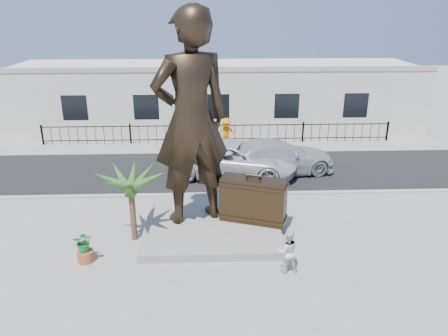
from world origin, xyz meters
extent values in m
plane|color=#9E9991|center=(0.00, 0.00, 0.00)|extent=(100.00, 100.00, 0.00)
cube|color=black|center=(0.00, 8.00, 0.01)|extent=(40.00, 7.00, 0.01)
cube|color=#A5A399|center=(0.00, 4.50, 0.06)|extent=(40.00, 0.25, 0.12)
cube|color=#9E9991|center=(0.00, 12.00, 0.01)|extent=(40.00, 2.50, 0.02)
cube|color=gray|center=(-0.50, 1.50, 0.15)|extent=(5.20, 5.20, 0.30)
cube|color=black|center=(0.00, 12.80, 0.60)|extent=(22.00, 0.10, 1.20)
cube|color=silver|center=(0.00, 17.00, 2.20)|extent=(28.00, 7.00, 4.40)
imported|color=black|center=(-1.23, 1.72, 4.33)|extent=(3.44, 2.86, 8.07)
cube|color=#302314|center=(1.11, 1.37, 1.19)|extent=(2.65, 1.62, 1.78)
imported|color=silver|center=(1.93, -1.69, 0.75)|extent=(0.77, 0.62, 1.50)
imported|color=silver|center=(0.70, 7.02, 0.90)|extent=(6.85, 4.05, 1.79)
imported|color=#AEB0B3|center=(2.95, 7.32, 0.89)|extent=(6.47, 3.62, 1.77)
imported|color=orange|center=(0.52, 11.73, 0.95)|extent=(1.21, 0.70, 1.86)
cylinder|color=#A04E2A|center=(-4.88, -0.84, 0.20)|extent=(0.56, 0.56, 0.40)
imported|color=#24702F|center=(-4.88, -0.84, 0.77)|extent=(0.68, 0.60, 0.73)
camera|label=1|loc=(-0.64, -14.00, 8.28)|focal=35.00mm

